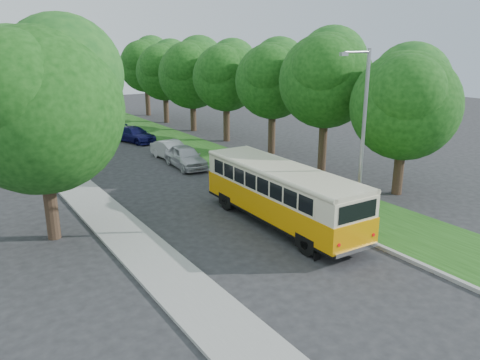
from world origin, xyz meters
TOP-DOWN VIEW (x-y plane):
  - ground at (0.00, 0.00)m, footprint 120.00×120.00m
  - curb at (3.60, 5.00)m, footprint 0.20×70.00m
  - grass_verge at (5.95, 5.00)m, footprint 4.50×70.00m
  - sidewalk at (-4.80, 5.00)m, footprint 2.20×70.00m
  - treeline at (3.15, 17.99)m, footprint 24.27×41.91m
  - lamppost_near at (4.21, -2.50)m, footprint 1.71×0.16m
  - lamppost_far at (-4.70, 16.00)m, footprint 1.71×0.16m
  - warning_sign at (-4.50, 11.98)m, footprint 0.56×0.10m
  - vintage_bus at (1.72, -0.18)m, footprint 2.66×9.69m
  - car_silver at (2.81, 11.80)m, footprint 2.09×4.53m
  - car_white at (3.00, 14.42)m, footprint 1.77×4.20m
  - car_blue at (3.00, 21.90)m, footprint 3.05×4.83m
  - car_grey at (1.27, 26.32)m, footprint 3.18×4.94m

SIDE VIEW (x-z plane):
  - ground at x=0.00m, z-range 0.00..0.00m
  - sidewalk at x=-4.80m, z-range 0.00..0.12m
  - grass_verge at x=5.95m, z-range 0.00..0.13m
  - curb at x=3.60m, z-range 0.00..0.15m
  - car_grey at x=1.27m, z-range 0.00..1.27m
  - car_blue at x=3.00m, z-range 0.00..1.30m
  - car_white at x=3.00m, z-range 0.00..1.35m
  - car_silver at x=2.81m, z-range 0.00..1.50m
  - vintage_bus at x=1.72m, z-range 0.00..2.87m
  - warning_sign at x=-4.50m, z-range 0.46..2.96m
  - lamppost_far at x=-4.70m, z-range 0.37..7.87m
  - lamppost_near at x=4.21m, z-range 0.37..8.37m
  - treeline at x=3.15m, z-range 1.20..10.66m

